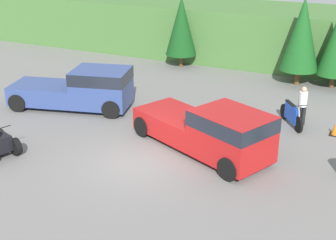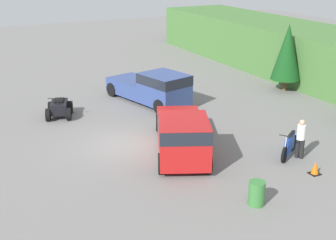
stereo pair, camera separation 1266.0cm
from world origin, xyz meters
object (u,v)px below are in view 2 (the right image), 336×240
object	(u,v)px
traffic_cone	(315,168)
steel_barrel	(257,193)
dirt_bike	(289,145)
pickup_truck_red	(182,133)
pickup_truck_second	(154,87)
quad_atv	(59,108)
rider_person	(301,137)

from	to	relation	value
traffic_cone	steel_barrel	world-z (taller)	steel_barrel
dirt_bike	traffic_cone	size ratio (longest dim) A/B	3.38
pickup_truck_red	pickup_truck_second	size ratio (longest dim) A/B	1.04
pickup_truck_second	traffic_cone	world-z (taller)	pickup_truck_second
quad_atv	rider_person	distance (m)	12.61
dirt_bike	rider_person	xyz separation A→B (m)	(0.37, 0.26, 0.45)
rider_person	steel_barrel	bearing A→B (deg)	-3.06
pickup_truck_second	steel_barrel	bearing A→B (deg)	-22.54
traffic_cone	quad_atv	bearing A→B (deg)	-147.14
quad_atv	steel_barrel	bearing A→B (deg)	36.54
dirt_bike	rider_person	bearing A→B (deg)	90.34
pickup_truck_red	rider_person	size ratio (longest dim) A/B	3.55
steel_barrel	pickup_truck_red	bearing A→B (deg)	-176.07
pickup_truck_second	rider_person	size ratio (longest dim) A/B	3.42
quad_atv	pickup_truck_second	bearing A→B (deg)	106.85
rider_person	quad_atv	bearing A→B (deg)	-85.21
dirt_bike	pickup_truck_second	bearing A→B (deg)	-112.15
pickup_truck_red	traffic_cone	bearing A→B (deg)	68.37
quad_atv	traffic_cone	xyz separation A→B (m)	(11.36, 7.34, -0.23)
pickup_truck_red	traffic_cone	size ratio (longest dim) A/B	11.22
traffic_cone	steel_barrel	distance (m)	3.65
dirt_bike	pickup_truck_red	bearing A→B (deg)	-62.25
pickup_truck_red	rider_person	distance (m)	5.03
quad_atv	traffic_cone	world-z (taller)	quad_atv
rider_person	traffic_cone	world-z (taller)	rider_person
pickup_truck_red	steel_barrel	xyz separation A→B (m)	(4.87, 0.33, -0.58)
dirt_bike	traffic_cone	world-z (taller)	dirt_bike
pickup_truck_second	quad_atv	size ratio (longest dim) A/B	2.72
dirt_bike	rider_person	distance (m)	0.64
rider_person	steel_barrel	distance (m)	4.72
pickup_truck_red	traffic_cone	xyz separation A→B (m)	(3.98, 3.87, -0.77)
pickup_truck_second	quad_atv	distance (m)	5.50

